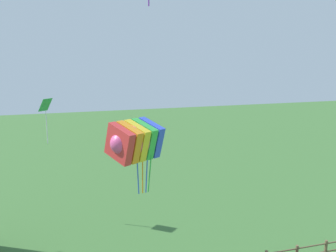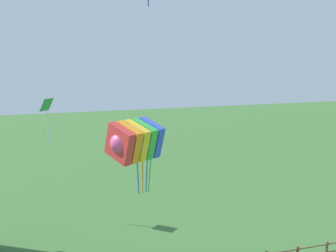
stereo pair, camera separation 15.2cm
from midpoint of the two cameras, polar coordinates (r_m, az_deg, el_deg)
The scene contains 2 objects.
kite_rainbow_parafoil at distance 17.16m, azimuth -4.79°, elevation -2.20°, with size 3.18×2.85×3.45m.
kite_green_diamond at distance 23.27m, azimuth -17.79°, elevation 2.18°, with size 0.87×0.85×2.72m.
Camera 2 is at (-4.67, -5.85, 10.02)m, focal length 40.00 mm.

